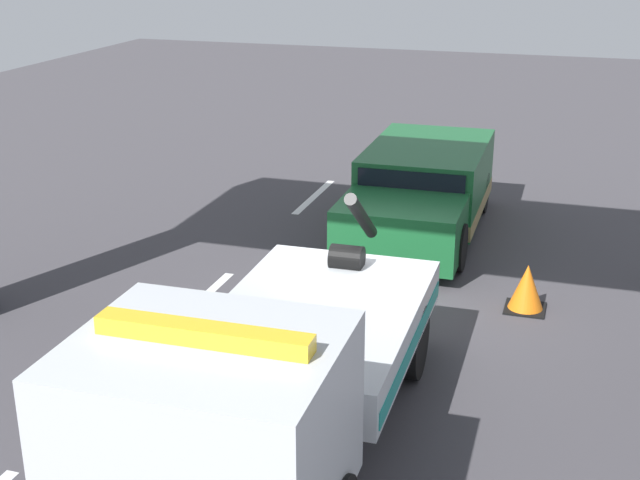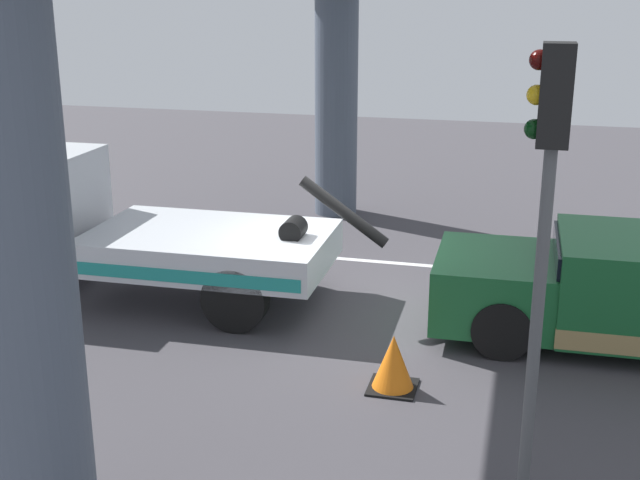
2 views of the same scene
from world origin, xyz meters
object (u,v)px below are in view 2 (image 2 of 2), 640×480
at_px(tow_truck_white, 101,223).
at_px(towed_van_green, 639,292).
at_px(traffic_light_far, 546,183).
at_px(traffic_cone_orange, 393,363).

relative_size(tow_truck_white, towed_van_green, 1.39).
distance_m(tow_truck_white, traffic_light_far, 8.44).
relative_size(traffic_light_far, traffic_cone_orange, 6.12).
height_order(tow_truck_white, traffic_light_far, traffic_light_far).
bearing_deg(traffic_light_far, traffic_cone_orange, -50.69).
relative_size(towed_van_green, traffic_cone_orange, 7.10).
height_order(towed_van_green, traffic_cone_orange, towed_van_green).
height_order(towed_van_green, traffic_light_far, traffic_light_far).
distance_m(tow_truck_white, traffic_cone_orange, 5.84).
bearing_deg(tow_truck_white, traffic_cone_orange, 156.91).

